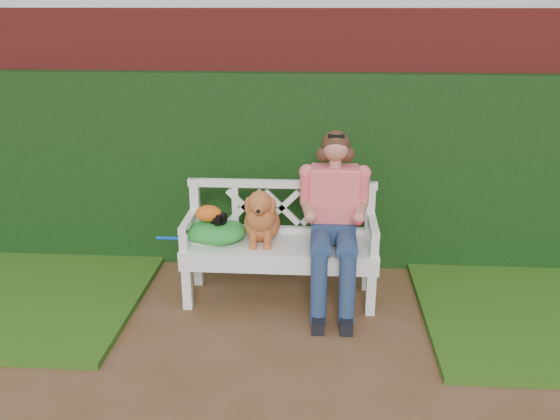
{
  "coord_description": "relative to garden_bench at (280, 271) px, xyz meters",
  "views": [
    {
      "loc": [
        0.29,
        -3.27,
        2.26
      ],
      "look_at": [
        0.0,
        0.97,
        0.75
      ],
      "focal_mm": 38.0,
      "sensor_mm": 36.0,
      "label": 1
    }
  ],
  "objects": [
    {
      "name": "seated_woman",
      "position": [
        0.41,
        -0.02,
        0.42
      ],
      "size": [
        0.67,
        0.82,
        1.32
      ],
      "primitive_type": null,
      "rotation": [
        0.0,
        0.0,
        0.16
      ],
      "color": "#F65569",
      "rests_on": "ground"
    },
    {
      "name": "green_bag",
      "position": [
        -0.51,
        -0.0,
        0.32
      ],
      "size": [
        0.56,
        0.49,
        0.16
      ],
      "primitive_type": null,
      "rotation": [
        0.0,
        0.0,
        -0.28
      ],
      "color": "green",
      "rests_on": "garden_bench"
    },
    {
      "name": "brick_wall",
      "position": [
        -0.0,
        0.93,
        0.86
      ],
      "size": [
        10.0,
        0.3,
        2.2
      ],
      "primitive_type": "cube",
      "color": "maroon",
      "rests_on": "ground"
    },
    {
      "name": "baseball_glove",
      "position": [
        -0.55,
        -0.0,
        0.47
      ],
      "size": [
        0.22,
        0.17,
        0.13
      ],
      "primitive_type": "ellipsoid",
      "rotation": [
        0.0,
        0.0,
        -0.09
      ],
      "color": "#D55A17",
      "rests_on": "green_bag"
    },
    {
      "name": "garden_bench",
      "position": [
        0.0,
        0.0,
        0.0
      ],
      "size": [
        1.64,
        0.77,
        0.48
      ],
      "primitive_type": null,
      "rotation": [
        0.0,
        0.0,
        0.11
      ],
      "color": "white",
      "rests_on": "ground"
    },
    {
      "name": "tennis_racket",
      "position": [
        -0.59,
        -0.0,
        0.25
      ],
      "size": [
        0.64,
        0.4,
        0.03
      ],
      "primitive_type": null,
      "rotation": [
        0.0,
        0.0,
        0.27
      ],
      "color": "white",
      "rests_on": "garden_bench"
    },
    {
      "name": "ground",
      "position": [
        -0.0,
        -0.97,
        -0.24
      ],
      "size": [
        60.0,
        60.0,
        0.0
      ],
      "primitive_type": "plane",
      "color": "brown"
    },
    {
      "name": "ivy_hedge",
      "position": [
        -0.0,
        0.71,
        0.61
      ],
      "size": [
        10.0,
        0.18,
        1.7
      ],
      "primitive_type": "cube",
      "color": "#1B4512",
      "rests_on": "ground"
    },
    {
      "name": "dog",
      "position": [
        -0.14,
        0.01,
        0.47
      ],
      "size": [
        0.43,
        0.49,
        0.45
      ],
      "primitive_type": null,
      "rotation": [
        0.0,
        0.0,
        -0.35
      ],
      "color": "brown",
      "rests_on": "garden_bench"
    },
    {
      "name": "camera_item",
      "position": [
        -0.47,
        -0.02,
        0.44
      ],
      "size": [
        0.12,
        0.1,
        0.07
      ],
      "primitive_type": "cube",
      "rotation": [
        0.0,
        0.0,
        -0.22
      ],
      "color": "black",
      "rests_on": "green_bag"
    }
  ]
}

